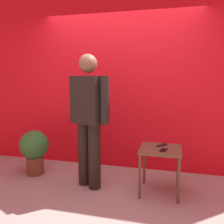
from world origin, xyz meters
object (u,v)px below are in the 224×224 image
(side_table, at_px, (160,155))
(potted_plant, at_px, (34,149))
(cell_phone, at_px, (164,150))
(standing_person, at_px, (89,114))
(tv_remote, at_px, (162,145))

(side_table, height_order, potted_plant, potted_plant)
(side_table, relative_size, potted_plant, 0.87)
(side_table, bearing_deg, cell_phone, -64.12)
(side_table, relative_size, cell_phone, 4.14)
(cell_phone, bearing_deg, standing_person, -166.53)
(cell_phone, distance_m, tv_remote, 0.20)
(standing_person, bearing_deg, potted_plant, 169.28)
(potted_plant, bearing_deg, tv_remote, -0.51)
(cell_phone, height_order, tv_remote, tv_remote)
(side_table, xyz_separation_m, cell_phone, (0.04, -0.08, 0.10))
(standing_person, bearing_deg, side_table, 2.89)
(potted_plant, bearing_deg, standing_person, -10.72)
(standing_person, distance_m, cell_phone, 1.07)
(side_table, distance_m, potted_plant, 1.92)
(standing_person, relative_size, side_table, 3.01)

